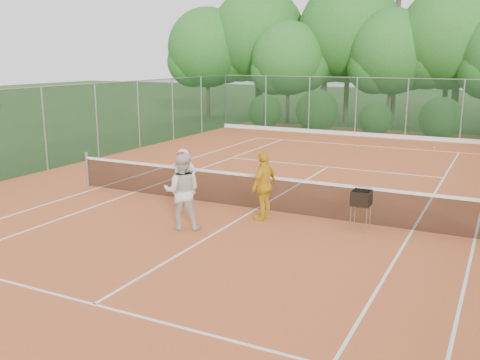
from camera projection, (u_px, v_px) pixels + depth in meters
name	position (u px, v px, depth m)	size (l,w,h in m)	color
ground	(256.00, 210.00, 14.52)	(120.00, 120.00, 0.00)	#254418
clay_court	(256.00, 210.00, 14.51)	(18.00, 36.00, 0.02)	#C15B2C
tennis_net	(256.00, 191.00, 14.40)	(11.97, 0.10, 1.10)	gray
player_white	(184.00, 182.00, 13.92)	(0.63, 0.41, 1.73)	silver
player_center_grp	(182.00, 191.00, 12.70)	(1.11, 1.01, 1.88)	beige
player_yellow	(264.00, 186.00, 13.47)	(1.03, 0.43, 1.75)	gold
ball_hopper	(361.00, 199.00, 12.63)	(0.42, 0.42, 0.97)	gray
stray_ball_a	(381.00, 150.00, 23.53)	(0.07, 0.07, 0.07)	#B4D631
stray_ball_b	(434.00, 148.00, 24.08)	(0.07, 0.07, 0.07)	#C1D331
stray_ball_c	(358.00, 147.00, 24.28)	(0.07, 0.07, 0.07)	#C5D431
court_markings	(256.00, 209.00, 14.51)	(11.03, 23.83, 0.01)	white
fence_back	(381.00, 108.00, 27.22)	(18.07, 0.07, 3.00)	#19381E
tropical_treeline	(430.00, 38.00, 30.32)	(32.10, 8.49, 15.03)	brown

